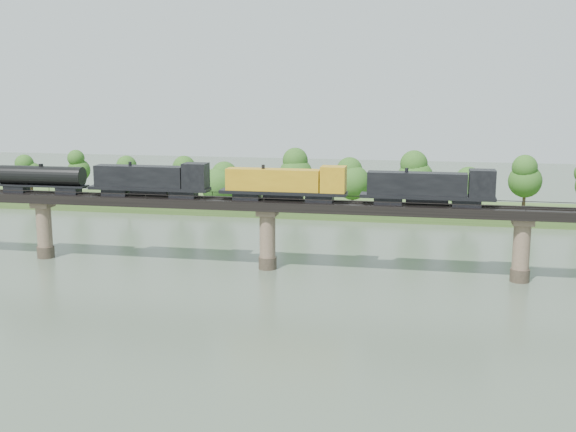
# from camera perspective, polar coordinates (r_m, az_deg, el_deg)

# --- Properties ---
(ground) EXTENTS (400.00, 400.00, 0.00)m
(ground) POSITION_cam_1_polar(r_m,az_deg,el_deg) (91.92, -5.79, -8.87)
(ground) COLOR #3B4939
(ground) RESTS_ON ground
(far_bank) EXTENTS (300.00, 24.00, 1.60)m
(far_bank) POSITION_cam_1_polar(r_m,az_deg,el_deg) (172.34, 2.41, 0.68)
(far_bank) COLOR #324E1F
(far_bank) RESTS_ON ground
(bridge) EXTENTS (236.00, 30.00, 11.50)m
(bridge) POSITION_cam_1_polar(r_m,az_deg,el_deg) (118.38, -1.63, -1.62)
(bridge) COLOR #473A2D
(bridge) RESTS_ON ground
(bridge_superstructure) EXTENTS (220.00, 4.90, 0.75)m
(bridge_superstructure) POSITION_cam_1_polar(r_m,az_deg,el_deg) (117.19, -1.65, 1.40)
(bridge_superstructure) COLOR black
(bridge_superstructure) RESTS_ON bridge
(far_treeline) EXTENTS (289.06, 17.54, 13.60)m
(far_treeline) POSITION_cam_1_polar(r_m,az_deg,el_deg) (168.20, -0.57, 3.21)
(far_treeline) COLOR #382619
(far_treeline) RESTS_ON far_bank
(freight_train) EXTENTS (83.91, 3.27, 5.78)m
(freight_train) POSITION_cam_1_polar(r_m,az_deg,el_deg) (117.97, -3.94, 2.65)
(freight_train) COLOR black
(freight_train) RESTS_ON bridge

